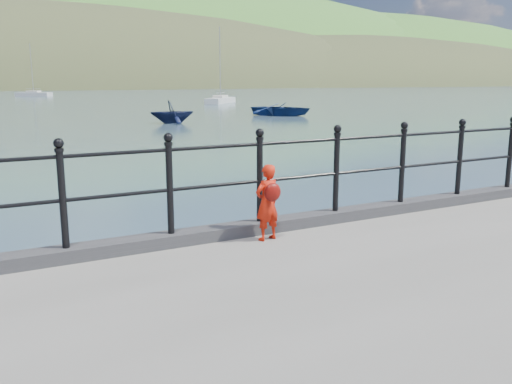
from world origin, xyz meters
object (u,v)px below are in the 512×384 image
launch_blue (282,109)px  launch_navy (172,112)px  railing (217,173)px  sailboat_far (220,101)px  child (267,202)px  sailboat_deep (34,94)px

launch_blue → launch_navy: 11.33m
railing → sailboat_far: (26.01, 57.08, -1.48)m
child → sailboat_deep: 100.32m
child → sailboat_deep: bearing=-106.1°
railing → launch_blue: bearing=58.0°
child → sailboat_far: 62.84m
launch_blue → sailboat_far: 24.61m
sailboat_far → sailboat_deep: bearing=66.1°
launch_blue → sailboat_deep: bearing=68.3°
railing → child: 0.71m
launch_blue → sailboat_far: bearing=45.5°
child → launch_blue: bearing=-132.5°
railing → launch_navy: size_ratio=6.19×
child → sailboat_far: sailboat_far is taller
railing → launch_navy: 31.20m
railing → child: bearing=-33.8°
launch_navy → child: bearing=169.2°
child → launch_navy: size_ratio=0.32×
launch_blue → sailboat_deep: sailboat_deep is taller
launch_blue → sailboat_far: size_ratio=0.54×
railing → launch_blue: (20.66, 33.06, -1.29)m
launch_blue → launch_navy: (-10.78, -3.48, 0.23)m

